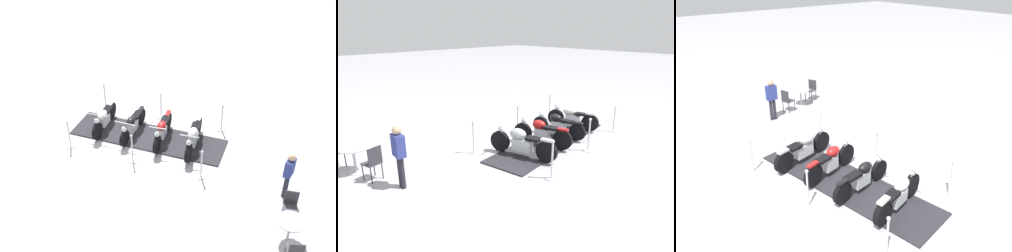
{
  "view_description": "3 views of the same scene",
  "coord_description": "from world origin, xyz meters",
  "views": [
    {
      "loc": [
        -10.61,
        -6.52,
        9.37
      ],
      "look_at": [
        -0.05,
        -0.86,
        0.84
      ],
      "focal_mm": 45.23,
      "sensor_mm": 36.0,
      "label": 1
    },
    {
      "loc": [
        6.22,
        -8.18,
        3.88
      ],
      "look_at": [
        0.02,
        -2.17,
        1.07
      ],
      "focal_mm": 32.99,
      "sensor_mm": 36.0,
      "label": 2
    },
    {
      "loc": [
        5.04,
        6.15,
        5.52
      ],
      "look_at": [
        -1.1,
        -1.43,
        0.93
      ],
      "focal_mm": 36.3,
      "sensor_mm": 36.0,
      "label": 3
    }
  ],
  "objects": [
    {
      "name": "cafe_chair_across_table",
      "position": [
        -1.43,
        -5.57,
        0.54
      ],
      "size": [
        0.49,
        0.49,
        0.95
      ],
      "rotation": [
        0.0,
        0.0,
        -2.89
      ],
      "color": "#2D2D33",
      "rests_on": "ground_plane"
    },
    {
      "name": "stanchion_right_front",
      "position": [
        -1.75,
        2.17,
        0.36
      ],
      "size": [
        0.32,
        0.32,
        1.08
      ],
      "color": "silver",
      "rests_on": "ground_plane"
    },
    {
      "name": "motorcycle_maroon",
      "position": [
        0.06,
        -0.58,
        0.5
      ],
      "size": [
        2.09,
        0.73,
        0.97
      ],
      "rotation": [
        0.0,
        0.0,
        -2.92
      ],
      "color": "black",
      "rests_on": "display_platform"
    },
    {
      "name": "stanchion_left_front",
      "position": [
        1.02,
        2.6,
        0.37
      ],
      "size": [
        0.29,
        0.29,
        1.05
      ],
      "color": "silver",
      "rests_on": "ground_plane"
    },
    {
      "name": "ground_plane",
      "position": [
        0.0,
        0.0,
        0.0
      ],
      "size": [
        80.0,
        80.0,
        0.0
      ],
      "primitive_type": "plane",
      "color": "#B2B2B7"
    },
    {
      "name": "stanchion_right_mid",
      "position": [
        -1.39,
        -0.21,
        0.35
      ],
      "size": [
        0.34,
        0.34,
        1.11
      ],
      "color": "silver",
      "rests_on": "ground_plane"
    },
    {
      "name": "stanchion_right_rear",
      "position": [
        -1.02,
        -2.6,
        0.36
      ],
      "size": [
        0.32,
        0.32,
        1.09
      ],
      "color": "silver",
      "rests_on": "ground_plane"
    },
    {
      "name": "bystander_person",
      "position": [
        -0.57,
        -5.23,
        0.97
      ],
      "size": [
        0.42,
        0.25,
        1.63
      ],
      "rotation": [
        0.0,
        0.0,
        1.48
      ],
      "color": "#23232D",
      "rests_on": "ground_plane"
    },
    {
      "name": "display_platform",
      "position": [
        0.0,
        0.0,
        0.02
      ],
      "size": [
        2.36,
        5.84,
        0.05
      ],
      "primitive_type": "cube",
      "rotation": [
        0.0,
        0.0,
        -1.42
      ],
      "color": "#28282D",
      "rests_on": "ground_plane"
    },
    {
      "name": "cafe_table",
      "position": [
        -2.22,
        -5.78,
        0.56
      ],
      "size": [
        0.77,
        0.77,
        0.74
      ],
      "color": "#B7B7BC",
      "rests_on": "ground_plane"
    },
    {
      "name": "stanchion_left_rear",
      "position": [
        1.75,
        -2.17,
        0.33
      ],
      "size": [
        0.35,
        0.35,
        1.09
      ],
      "color": "silver",
      "rests_on": "ground_plane"
    },
    {
      "name": "cafe_chair_near_table",
      "position": [
        -2.98,
        -6.1,
        0.54
      ],
      "size": [
        0.52,
        0.52,
        0.92
      ],
      "rotation": [
        0.0,
        0.0,
        0.4
      ],
      "color": "#2D2D33",
      "rests_on": "ground_plane"
    },
    {
      "name": "motorcycle_chrome",
      "position": [
        0.22,
        -1.73,
        0.51
      ],
      "size": [
        2.27,
        0.8,
        0.97
      ],
      "rotation": [
        0.0,
        0.0,
        -2.92
      ],
      "color": "black",
      "rests_on": "display_platform"
    },
    {
      "name": "motorcycle_black",
      "position": [
        -0.12,
        0.57,
        0.47
      ],
      "size": [
        2.09,
        0.79,
        0.89
      ],
      "rotation": [
        0.0,
        0.0,
        -3.01
      ],
      "color": "black",
      "rests_on": "display_platform"
    },
    {
      "name": "motorcycle_cream",
      "position": [
        -0.29,
        1.71,
        0.48
      ],
      "size": [
        2.03,
        0.78,
        0.95
      ],
      "rotation": [
        0.0,
        0.0,
        -2.92
      ],
      "color": "black",
      "rests_on": "display_platform"
    },
    {
      "name": "stanchion_left_mid",
      "position": [
        1.39,
        0.21,
        0.35
      ],
      "size": [
        0.34,
        0.34,
        1.11
      ],
      "color": "silver",
      "rests_on": "ground_plane"
    }
  ]
}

